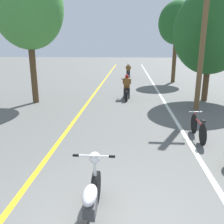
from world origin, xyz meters
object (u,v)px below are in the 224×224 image
at_px(roadside_tree_left, 28,8).
at_px(motorcycle_rider_lead, 127,90).
at_px(motorcycle_foreground, 91,202).
at_px(motorcycle_rider_far, 128,72).
at_px(roadside_tree_right_near, 211,31).
at_px(bicycle_parked, 198,128).
at_px(roadside_tree_right_far, 177,23).
at_px(utility_pole, 203,39).

xyz_separation_m(roadside_tree_left, motorcycle_rider_lead, (4.88, 1.34, -4.22)).
bearing_deg(roadside_tree_left, motorcycle_foreground, -63.40).
distance_m(roadside_tree_left, motorcycle_rider_far, 12.19).
relative_size(roadside_tree_right_near, bicycle_parked, 3.45).
bearing_deg(motorcycle_rider_far, motorcycle_foreground, -91.49).
xyz_separation_m(roadside_tree_right_far, motorcycle_rider_lead, (-3.79, -6.68, -4.13)).
relative_size(roadside_tree_right_near, motorcycle_rider_lead, 3.01).
height_order(roadside_tree_right_near, motorcycle_rider_far, roadside_tree_right_near).
xyz_separation_m(roadside_tree_right_near, roadside_tree_left, (-9.22, -1.16, 1.05)).
bearing_deg(roadside_tree_right_far, bicycle_parked, -96.23).
height_order(motorcycle_foreground, motorcycle_rider_far, motorcycle_rider_far).
bearing_deg(motorcycle_rider_lead, bicycle_parked, -68.36).
bearing_deg(roadside_tree_left, motorcycle_rider_lead, 15.36).
height_order(roadside_tree_right_near, motorcycle_rider_lead, roadside_tree_right_near).
distance_m(roadside_tree_right_far, motorcycle_foreground, 17.85).
distance_m(roadside_tree_right_far, motorcycle_rider_lead, 8.72).
relative_size(roadside_tree_right_far, motorcycle_rider_far, 3.14).
distance_m(roadside_tree_right_near, motorcycle_rider_far, 10.62).
bearing_deg(bicycle_parked, roadside_tree_right_far, 83.77).
bearing_deg(roadside_tree_right_near, motorcycle_foreground, -115.79).
relative_size(utility_pole, roadside_tree_right_far, 1.00).
xyz_separation_m(utility_pole, roadside_tree_right_near, (0.98, 2.09, 0.42)).
bearing_deg(motorcycle_foreground, roadside_tree_right_far, 75.78).
bearing_deg(roadside_tree_right_far, utility_pole, -92.77).
relative_size(roadside_tree_right_far, motorcycle_rider_lead, 3.23).
bearing_deg(motorcycle_rider_lead, roadside_tree_right_far, 60.42).
relative_size(roadside_tree_left, motorcycle_rider_far, 3.35).
bearing_deg(roadside_tree_left, roadside_tree_right_far, 42.77).
height_order(roadside_tree_left, motorcycle_rider_lead, roadside_tree_left).
relative_size(motorcycle_rider_far, bicycle_parked, 1.18).
bearing_deg(utility_pole, roadside_tree_left, 173.55).
height_order(roadside_tree_right_far, bicycle_parked, roadside_tree_right_far).
bearing_deg(motorcycle_foreground, motorcycle_rider_lead, 87.33).
xyz_separation_m(motorcycle_foreground, bicycle_parked, (2.87, 4.09, -0.06)).
distance_m(utility_pole, bicycle_parked, 4.85).
bearing_deg(motorcycle_foreground, utility_pole, 64.04).
bearing_deg(roadside_tree_left, bicycle_parked, -32.92).
height_order(roadside_tree_left, motorcycle_foreground, roadside_tree_left).
xyz_separation_m(utility_pole, roadside_tree_right_far, (0.43, 8.95, 1.39)).
bearing_deg(motorcycle_foreground, motorcycle_rider_far, 88.51).
height_order(roadside_tree_right_far, motorcycle_rider_far, roadside_tree_right_far).
distance_m(roadside_tree_right_near, roadside_tree_right_far, 6.94).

